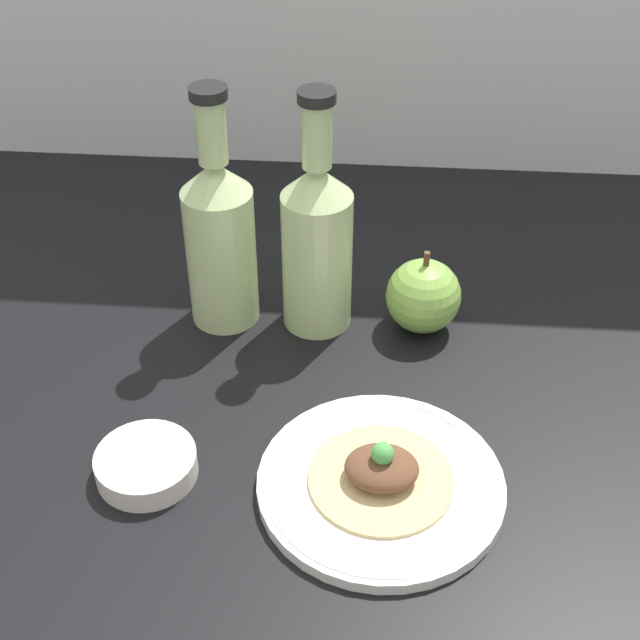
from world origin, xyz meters
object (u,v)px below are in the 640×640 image
cider_bottle_right (317,240)px  plate (381,483)px  dipping_bowl (146,465)px  plated_food (381,471)px  apple (423,296)px  cider_bottle_left (220,236)px

cider_bottle_right → plate: bearing=-72.4°
plate → cider_bottle_right: size_ratio=0.82×
cider_bottle_right → dipping_bowl: bearing=-119.5°
plated_food → apple: (4.09, 25.44, 1.85)cm
plate → apple: size_ratio=2.29×
cider_bottle_left → dipping_bowl: bearing=-97.9°
plate → cider_bottle_left: size_ratio=0.82×
cider_bottle_left → apple: cider_bottle_left is taller
cider_bottle_left → dipping_bowl: cider_bottle_left is taller
dipping_bowl → cider_bottle_left: bearing=82.1°
plate → cider_bottle_left: 33.59cm
plated_food → apple: size_ratio=1.35×
plated_food → cider_bottle_left: bearing=126.5°
apple → dipping_bowl: apple is taller
dipping_bowl → plated_food: bearing=-0.5°
plated_food → apple: bearing=80.9°
plated_food → cider_bottle_right: 28.29cm
plated_food → cider_bottle_left: size_ratio=0.48×
plate → plated_food: 1.67cm
plate → cider_bottle_left: bearing=126.5°
plated_food → dipping_bowl: 22.62cm
plated_food → apple: 25.83cm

